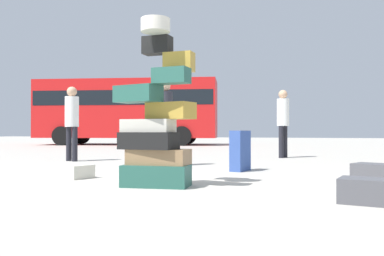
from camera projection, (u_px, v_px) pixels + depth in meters
name	position (u px, v px, depth m)	size (l,w,h in m)	color
ground_plane	(130.00, 183.00, 5.19)	(80.00, 80.00, 0.00)	#ADA89E
suitcase_tower	(156.00, 126.00, 4.88)	(0.94, 0.57, 1.98)	#26594C
suitcase_charcoal_foreground_far	(383.00, 192.00, 3.65)	(0.74, 0.37, 0.22)	#4C4C51
suitcase_charcoal_right_side	(378.00, 174.00, 5.15)	(0.58, 0.36, 0.24)	#4C4C51
suitcase_cream_upright_blue	(67.00, 171.00, 5.84)	(0.79, 0.36, 0.19)	beige
suitcase_navy_white_trunk	(240.00, 151.00, 6.77)	(0.19, 0.44, 0.66)	#334F99
person_bearded_onlooker	(72.00, 117.00, 9.04)	(0.33, 0.30, 1.64)	black
person_tourist_with_camera	(165.00, 115.00, 7.75)	(0.30, 0.32, 1.62)	#3F334C
person_passerby_in_red	(283.00, 117.00, 10.22)	(0.30, 0.33, 1.68)	black
parked_bus	(128.00, 108.00, 20.37)	(9.11, 4.60, 3.15)	red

